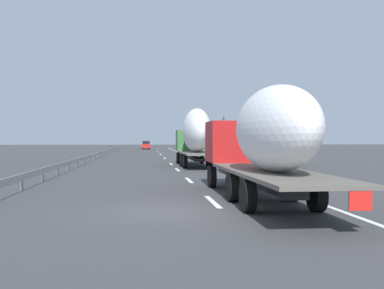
{
  "coord_description": "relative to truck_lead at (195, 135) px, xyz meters",
  "views": [
    {
      "loc": [
        -13.95,
        0.69,
        2.27
      ],
      "look_at": [
        16.05,
        -2.58,
        1.91
      ],
      "focal_mm": 41.65,
      "sensor_mm": 36.0,
      "label": 1
    }
  ],
  "objects": [
    {
      "name": "car_blue_sedan",
      "position": [
        71.82,
        3.64,
        -1.72
      ],
      "size": [
        4.7,
        1.85,
        1.84
      ],
      "color": "#28479E",
      "rests_on": "ground_plane"
    },
    {
      "name": "edge_line_right",
      "position": [
        22.04,
        -1.9,
        -2.65
      ],
      "size": [
        110.0,
        0.2,
        0.01
      ],
      "primitive_type": "cube",
      "color": "white",
      "rests_on": "ground_plane"
    },
    {
      "name": "truck_trailing",
      "position": [
        -21.17,
        -0.0,
        -0.34
      ],
      "size": [
        13.47,
        2.55,
        4.02
      ],
      "color": "#B21919",
      "rests_on": "ground_plane"
    },
    {
      "name": "lane_stripe_7",
      "position": [
        44.1,
        1.8,
        -2.65
      ],
      "size": [
        3.2,
        0.2,
        0.01
      ],
      "primitive_type": "cube",
      "color": "white",
      "rests_on": "ground_plane"
    },
    {
      "name": "truck_lead",
      "position": [
        0.0,
        0.0,
        0.0
      ],
      "size": [
        12.13,
        2.55,
        4.77
      ],
      "color": "#387038",
      "rests_on": "ground_plane"
    },
    {
      "name": "lane_stripe_0",
      "position": [
        -20.96,
        1.8,
        -2.65
      ],
      "size": [
        3.2,
        0.2,
        0.01
      ],
      "primitive_type": "cube",
      "color": "white",
      "rests_on": "ground_plane"
    },
    {
      "name": "lane_stripe_1",
      "position": [
        -12.53,
        1.8,
        -2.65
      ],
      "size": [
        3.2,
        0.2,
        0.01
      ],
      "primitive_type": "cube",
      "color": "white",
      "rests_on": "ground_plane"
    },
    {
      "name": "road_sign",
      "position": [
        24.73,
        -3.1,
        -0.47
      ],
      "size": [
        0.1,
        0.9,
        3.15
      ],
      "color": "gray",
      "rests_on": "ground_plane"
    },
    {
      "name": "ground_plane",
      "position": [
        17.04,
        3.6,
        -2.65
      ],
      "size": [
        260.0,
        260.0,
        0.0
      ],
      "primitive_type": "plane",
      "color": "#38383A"
    },
    {
      "name": "lane_stripe_6",
      "position": [
        30.69,
        1.8,
        -2.65
      ],
      "size": [
        3.2,
        0.2,
        0.01
      ],
      "primitive_type": "cube",
      "color": "white",
      "rests_on": "ground_plane"
    },
    {
      "name": "lane_stripe_4",
      "position": [
        16.3,
        1.8,
        -2.65
      ],
      "size": [
        3.2,
        0.2,
        0.01
      ],
      "primitive_type": "cube",
      "color": "white",
      "rests_on": "ground_plane"
    },
    {
      "name": "tree_2",
      "position": [
        36.35,
        -5.92,
        0.97
      ],
      "size": [
        2.63,
        2.63,
        5.54
      ],
      "color": "#472D19",
      "rests_on": "ground_plane"
    },
    {
      "name": "tree_0",
      "position": [
        -1.73,
        -6.53,
        1.54
      ],
      "size": [
        3.93,
        3.93,
        6.59
      ],
      "color": "#472D19",
      "rests_on": "ground_plane"
    },
    {
      "name": "lane_stripe_2",
      "position": [
        -3.98,
        1.8,
        -2.65
      ],
      "size": [
        3.2,
        0.2,
        0.01
      ],
      "primitive_type": "cube",
      "color": "white",
      "rests_on": "ground_plane"
    },
    {
      "name": "lane_stripe_5",
      "position": [
        28.18,
        1.8,
        -2.65
      ],
      "size": [
        3.2,
        0.2,
        0.01
      ],
      "primitive_type": "cube",
      "color": "white",
      "rests_on": "ground_plane"
    },
    {
      "name": "tree_1",
      "position": [
        38.96,
        -9.48,
        1.34
      ],
      "size": [
        2.45,
        2.45,
        6.42
      ],
      "color": "#472D19",
      "rests_on": "ground_plane"
    },
    {
      "name": "lane_stripe_3",
      "position": [
        3.65,
        1.8,
        -2.65
      ],
      "size": [
        3.2,
        0.2,
        0.01
      ],
      "primitive_type": "cube",
      "color": "white",
      "rests_on": "ground_plane"
    },
    {
      "name": "guardrail_median",
      "position": [
        20.04,
        9.6,
        -2.07
      ],
      "size": [
        94.0,
        0.1,
        0.76
      ],
      "color": "#9EA0A5",
      "rests_on": "ground_plane"
    },
    {
      "name": "car_red_compact",
      "position": [
        62.16,
        3.75,
        -1.73
      ],
      "size": [
        4.59,
        1.79,
        1.82
      ],
      "color": "red",
      "rests_on": "ground_plane"
    }
  ]
}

